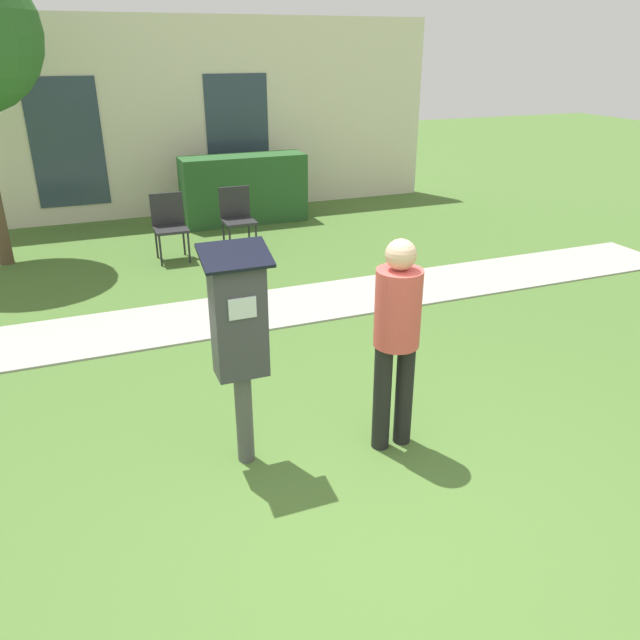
{
  "coord_description": "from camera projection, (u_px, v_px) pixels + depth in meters",
  "views": [
    {
      "loc": [
        -1.42,
        -2.67,
        2.73
      ],
      "look_at": [
        -0.02,
        0.86,
        1.05
      ],
      "focal_mm": 35.0,
      "sensor_mm": 36.0,
      "label": 1
    }
  ],
  "objects": [
    {
      "name": "ground_plane",
      "position": [
        374.0,
        527.0,
        3.85
      ],
      "size": [
        40.0,
        40.0,
        0.0
      ],
      "primitive_type": "plane",
      "color": "#476B2D"
    },
    {
      "name": "building_facade",
      "position": [
        153.0,
        120.0,
        10.39
      ],
      "size": [
        10.0,
        0.26,
        3.2
      ],
      "color": "beige",
      "rests_on": "ground"
    },
    {
      "name": "outdoor_chair_left",
      "position": [
        169.0,
        221.0,
        8.51
      ],
      "size": [
        0.44,
        0.44,
        0.9
      ],
      "rotation": [
        0.0,
        0.0,
        0.19
      ],
      "color": "#262628",
      "rests_on": "ground"
    },
    {
      "name": "parking_meter",
      "position": [
        239.0,
        330.0,
        4.08
      ],
      "size": [
        0.44,
        0.31,
        1.59
      ],
      "color": "#4C4C4C",
      "rests_on": "ground"
    },
    {
      "name": "hedge_row",
      "position": [
        244.0,
        189.0,
        10.3
      ],
      "size": [
        2.04,
        0.6,
        1.1
      ],
      "color": "#285628",
      "rests_on": "ground"
    },
    {
      "name": "person_standing",
      "position": [
        397.0,
        330.0,
        4.29
      ],
      "size": [
        0.32,
        0.32,
        1.58
      ],
      "rotation": [
        0.0,
        0.0,
        -0.53
      ],
      "color": "black",
      "rests_on": "ground"
    },
    {
      "name": "outdoor_chair_middle",
      "position": [
        237.0,
        214.0,
        8.88
      ],
      "size": [
        0.44,
        0.44,
        0.9
      ],
      "rotation": [
        0.0,
        0.0,
        -0.41
      ],
      "color": "#262628",
      "rests_on": "ground"
    },
    {
      "name": "sidewalk",
      "position": [
        231.0,
        314.0,
        6.88
      ],
      "size": [
        12.0,
        1.1,
        0.02
      ],
      "color": "#A3A099",
      "rests_on": "ground"
    }
  ]
}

